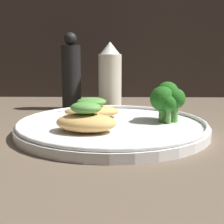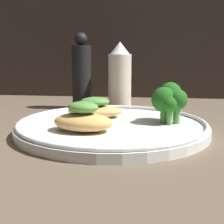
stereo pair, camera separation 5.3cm
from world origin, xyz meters
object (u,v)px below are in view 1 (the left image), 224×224
object	(u,v)px
broccoli_bunch	(167,98)
sauce_bottle	(110,77)
pepper_grinder	(71,75)
plate	(112,127)

from	to	relation	value
broccoli_bunch	sauce_bottle	world-z (taller)	sauce_bottle
broccoli_bunch	pepper_grinder	distance (cm)	26.33
sauce_bottle	pepper_grinder	bearing A→B (deg)	180.00
plate	broccoli_bunch	xyz separation A→B (cm)	(9.00, 2.40, 4.29)
pepper_grinder	plate	bearing A→B (deg)	-66.42
sauce_bottle	pepper_grinder	size ratio (longest dim) A/B	0.88
sauce_bottle	pepper_grinder	xyz separation A→B (cm)	(-8.42, 0.00, 0.56)
broccoli_bunch	plate	bearing A→B (deg)	-165.07
sauce_bottle	plate	bearing A→B (deg)	-87.71
plate	sauce_bottle	bearing A→B (deg)	92.29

